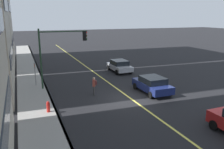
{
  "coord_description": "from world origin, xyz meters",
  "views": [
    {
      "loc": [
        -16.95,
        8.3,
        6.69
      ],
      "look_at": [
        0.74,
        1.24,
        1.93
      ],
      "focal_mm": 37.6,
      "sensor_mm": 36.0,
      "label": 1
    }
  ],
  "objects_px": {
    "street_sign_post": "(35,71)",
    "fire_hydrant": "(48,108)",
    "pedestrian_with_backpack": "(94,85)",
    "car_silver": "(119,66)",
    "traffic_light_mast": "(59,47)",
    "car_navy": "(152,84)"
  },
  "relations": [
    {
      "from": "street_sign_post",
      "to": "fire_hydrant",
      "type": "height_order",
      "value": "street_sign_post"
    },
    {
      "from": "pedestrian_with_backpack",
      "to": "street_sign_post",
      "type": "distance_m",
      "value": 6.39
    },
    {
      "from": "car_silver",
      "to": "traffic_light_mast",
      "type": "xyz_separation_m",
      "value": [
        -4.22,
        7.89,
        3.14
      ]
    },
    {
      "from": "car_navy",
      "to": "fire_hydrant",
      "type": "bearing_deg",
      "value": 98.74
    },
    {
      "from": "car_silver",
      "to": "street_sign_post",
      "type": "distance_m",
      "value": 10.55
    },
    {
      "from": "car_navy",
      "to": "fire_hydrant",
      "type": "xyz_separation_m",
      "value": [
        -1.42,
        9.25,
        -0.3
      ]
    },
    {
      "from": "car_silver",
      "to": "pedestrian_with_backpack",
      "type": "bearing_deg",
      "value": 142.71
    },
    {
      "from": "car_navy",
      "to": "traffic_light_mast",
      "type": "relative_size",
      "value": 0.74
    },
    {
      "from": "car_navy",
      "to": "traffic_light_mast",
      "type": "height_order",
      "value": "traffic_light_mast"
    },
    {
      "from": "street_sign_post",
      "to": "car_navy",
      "type": "bearing_deg",
      "value": -121.02
    },
    {
      "from": "pedestrian_with_backpack",
      "to": "fire_hydrant",
      "type": "xyz_separation_m",
      "value": [
        -2.73,
        4.24,
        -0.45
      ]
    },
    {
      "from": "pedestrian_with_backpack",
      "to": "traffic_light_mast",
      "type": "relative_size",
      "value": 0.28
    },
    {
      "from": "traffic_light_mast",
      "to": "street_sign_post",
      "type": "distance_m",
      "value": 3.47
    },
    {
      "from": "car_navy",
      "to": "fire_hydrant",
      "type": "relative_size",
      "value": 4.44
    },
    {
      "from": "traffic_light_mast",
      "to": "street_sign_post",
      "type": "relative_size",
      "value": 2.1
    },
    {
      "from": "fire_hydrant",
      "to": "car_navy",
      "type": "bearing_deg",
      "value": -81.26
    },
    {
      "from": "traffic_light_mast",
      "to": "street_sign_post",
      "type": "height_order",
      "value": "traffic_light_mast"
    },
    {
      "from": "pedestrian_with_backpack",
      "to": "fire_hydrant",
      "type": "distance_m",
      "value": 5.06
    },
    {
      "from": "street_sign_post",
      "to": "fire_hydrant",
      "type": "relative_size",
      "value": 2.85
    },
    {
      "from": "pedestrian_with_backpack",
      "to": "fire_hydrant",
      "type": "relative_size",
      "value": 1.69
    },
    {
      "from": "street_sign_post",
      "to": "car_silver",
      "type": "bearing_deg",
      "value": -74.12
    },
    {
      "from": "car_silver",
      "to": "fire_hydrant",
      "type": "height_order",
      "value": "car_silver"
    }
  ]
}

